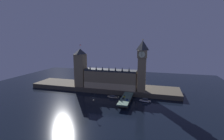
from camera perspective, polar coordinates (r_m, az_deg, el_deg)
ground_plane at (r=213.71m, az=-6.59°, el=-9.71°), size 400.00×400.00×0.00m
embankment at (r=247.39m, az=-3.14°, el=-6.11°), size 220.00×42.00×6.33m
parliament_hall at (r=229.62m, az=-0.55°, el=-3.12°), size 73.86×17.30×32.03m
clock_tower at (r=214.89m, az=10.52°, el=2.00°), size 12.44×12.55×68.54m
victoria_tower at (r=243.39m, az=-10.99°, el=0.92°), size 14.71×14.71×61.22m
bridge at (r=195.86m, az=4.93°, el=-10.30°), size 11.59×46.00×6.08m
car_northbound_lead at (r=197.64m, az=4.35°, el=-9.26°), size 1.92×4.16×1.50m
car_northbound_trail at (r=191.94m, az=3.97°, el=-9.88°), size 2.06×4.11×1.31m
car_southbound_lead at (r=187.89m, az=5.30°, el=-10.31°), size 2.08×4.62×1.54m
pedestrian_near_rail at (r=188.04m, az=2.89°, el=-10.20°), size 0.38×0.38×1.73m
pedestrian_mid_walk at (r=189.86m, az=6.21°, el=-10.05°), size 0.38×0.38×1.72m
pedestrian_far_rail at (r=206.56m, az=4.16°, el=-8.33°), size 0.38×0.38×1.68m
street_lamp_near at (r=181.34m, az=2.32°, el=-9.93°), size 1.34×0.60×6.44m
street_lamp_mid at (r=192.98m, az=6.58°, el=-8.78°), size 1.34×0.60×6.20m
street_lamp_far at (r=208.48m, az=4.25°, el=-7.16°), size 1.34×0.60×6.93m
boat_upstream at (r=211.92m, az=0.12°, el=-9.46°), size 15.24×6.42×3.39m
boat_downstream at (r=202.54m, az=11.56°, el=-10.52°), size 14.63×5.85×4.32m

